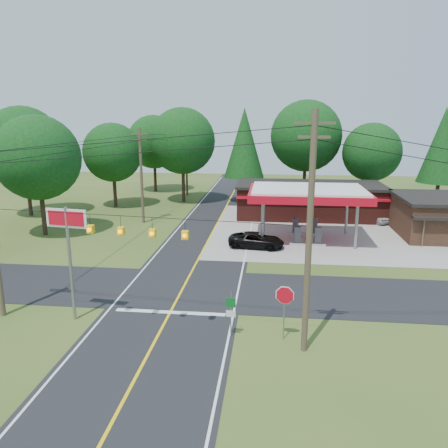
# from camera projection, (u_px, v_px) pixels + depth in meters

# --- Properties ---
(ground) EXTENTS (120.00, 120.00, 0.00)m
(ground) POSITION_uv_depth(u_px,v_px,m) (183.00, 289.00, 29.02)
(ground) COLOR #354E1B
(ground) RESTS_ON ground
(main_highway) EXTENTS (8.00, 120.00, 0.02)m
(main_highway) POSITION_uv_depth(u_px,v_px,m) (183.00, 289.00, 29.01)
(main_highway) COLOR black
(main_highway) RESTS_ON ground
(cross_road) EXTENTS (70.00, 7.00, 0.02)m
(cross_road) POSITION_uv_depth(u_px,v_px,m) (183.00, 289.00, 29.01)
(cross_road) COLOR black
(cross_road) RESTS_ON ground
(lane_center_yellow) EXTENTS (0.15, 110.00, 0.00)m
(lane_center_yellow) POSITION_uv_depth(u_px,v_px,m) (183.00, 289.00, 29.01)
(lane_center_yellow) COLOR yellow
(lane_center_yellow) RESTS_ON main_highway
(gas_canopy) EXTENTS (10.60, 7.40, 4.88)m
(gas_canopy) POSITION_uv_depth(u_px,v_px,m) (308.00, 195.00, 39.57)
(gas_canopy) COLOR gray
(gas_canopy) RESTS_ON ground
(convenience_store) EXTENTS (16.40, 7.55, 3.80)m
(convenience_store) POSITION_uv_depth(u_px,v_px,m) (309.00, 200.00, 49.66)
(convenience_store) COLOR #521D17
(convenience_store) RESTS_ON ground
(utility_pole_near_right) EXTENTS (1.80, 0.30, 11.50)m
(utility_pole_near_right) POSITION_uv_depth(u_px,v_px,m) (309.00, 233.00, 20.03)
(utility_pole_near_right) COLOR #473828
(utility_pole_near_right) RESTS_ON ground
(utility_pole_far_left) EXTENTS (1.80, 0.30, 10.00)m
(utility_pole_far_left) POSITION_uv_depth(u_px,v_px,m) (141.00, 175.00, 45.99)
(utility_pole_far_left) COLOR #473828
(utility_pole_far_left) RESTS_ON ground
(utility_pole_north) EXTENTS (0.30, 0.30, 9.50)m
(utility_pole_north) POSITION_uv_depth(u_px,v_px,m) (187.00, 162.00, 62.34)
(utility_pole_north) COLOR #473828
(utility_pole_north) RESTS_ON ground
(overhead_beacons) EXTENTS (17.04, 2.04, 1.03)m
(overhead_beacons) POSITION_uv_depth(u_px,v_px,m) (136.00, 218.00, 21.84)
(overhead_beacons) COLOR black
(overhead_beacons) RESTS_ON ground
(treeline_backdrop) EXTENTS (70.27, 51.59, 13.30)m
(treeline_backdrop) POSITION_uv_depth(u_px,v_px,m) (230.00, 149.00, 50.29)
(treeline_backdrop) COLOR #332316
(treeline_backdrop) RESTS_ON ground
(suv_car) EXTENTS (5.31, 5.31, 1.33)m
(suv_car) POSITION_uv_depth(u_px,v_px,m) (256.00, 240.00, 38.02)
(suv_car) COLOR black
(suv_car) RESTS_ON ground
(sedan_car) EXTENTS (5.42, 5.42, 1.39)m
(sedan_car) POSITION_uv_depth(u_px,v_px,m) (376.00, 216.00, 47.29)
(sedan_car) COLOR silver
(sedan_car) RESTS_ON ground
(big_stop_sign) EXTENTS (2.40, 0.44, 6.49)m
(big_stop_sign) POSITION_uv_depth(u_px,v_px,m) (68.00, 238.00, 23.59)
(big_stop_sign) COLOR gray
(big_stop_sign) RESTS_ON ground
(octagonal_stop_sign) EXTENTS (0.99, 0.22, 2.93)m
(octagonal_stop_sign) POSITION_uv_depth(u_px,v_px,m) (285.00, 299.00, 21.98)
(octagonal_stop_sign) COLOR gray
(octagonal_stop_sign) RESTS_ON ground
(route_sign_post) EXTENTS (0.51, 0.11, 2.47)m
(route_sign_post) POSITION_uv_depth(u_px,v_px,m) (231.00, 310.00, 22.44)
(route_sign_post) COLOR gray
(route_sign_post) RESTS_ON ground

